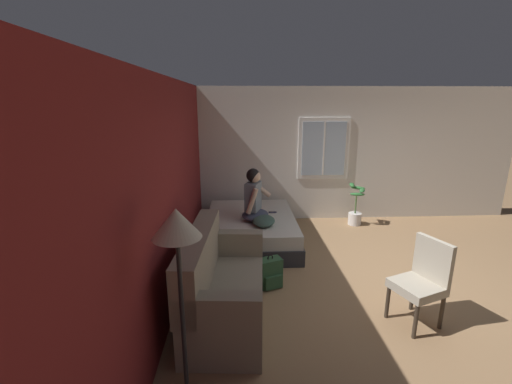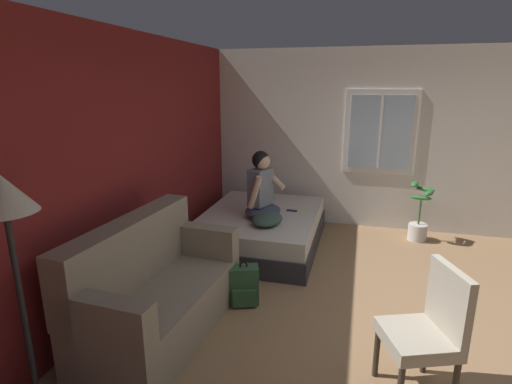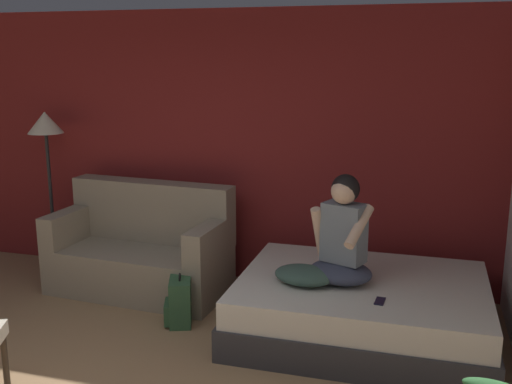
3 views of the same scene
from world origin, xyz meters
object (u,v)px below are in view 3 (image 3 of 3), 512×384
couch (143,251)px  cell_phone (380,301)px  bed (361,308)px  floor_lamp (46,138)px  backpack (179,302)px  throw_pillow (304,275)px  person_seated (342,239)px

couch → cell_phone: size_ratio=12.17×
bed → floor_lamp: (-3.32, 0.65, 1.19)m
couch → backpack: (0.65, -0.63, -0.20)m
cell_phone → throw_pillow: bearing=-13.6°
cell_phone → floor_lamp: (-3.50, 1.04, 0.94)m
person_seated → backpack: person_seated is taller
throw_pillow → cell_phone: (0.62, -0.20, -0.07)m
couch → backpack: bearing=-44.1°
backpack → cell_phone: cell_phone is taller
couch → throw_pillow: (1.73, -0.62, 0.16)m
person_seated → throw_pillow: size_ratio=1.82×
couch → throw_pillow: size_ratio=3.65×
bed → floor_lamp: bearing=169.0°
throw_pillow → couch: bearing=160.3°
floor_lamp → bed: bearing=-11.0°
backpack → throw_pillow: (1.08, 0.01, 0.36)m
floor_lamp → couch: bearing=-10.9°
throw_pillow → cell_phone: 0.65m
bed → couch: size_ratio=1.16×
bed → floor_lamp: floor_lamp is taller
cell_phone → person_seated: bearing=-41.0°
bed → cell_phone: 0.50m
bed → backpack: bearing=-172.2°
couch → floor_lamp: floor_lamp is taller
person_seated → throw_pillow: (-0.28, -0.14, -0.29)m
couch → person_seated: (2.01, -0.48, 0.44)m
couch → cell_phone: 2.49m
person_seated → backpack: bearing=-173.4°
backpack → throw_pillow: bearing=0.7°
couch → backpack: couch is taller
backpack → couch: bearing=135.9°
couch → person_seated: 2.11m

